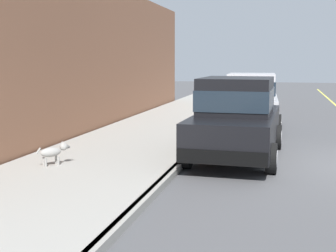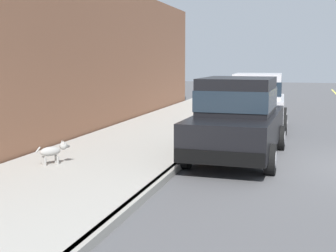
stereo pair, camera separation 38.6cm
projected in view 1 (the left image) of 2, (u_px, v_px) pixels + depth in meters
ground_plane at (331, 166)px, 10.26m from camera, size 80.00×80.00×0.00m
curb at (189, 156)px, 11.01m from camera, size 0.16×64.00×0.14m
sidewalk at (118, 152)px, 11.44m from camera, size 3.60×64.00×0.14m
car_black_sedan at (236, 117)px, 10.96m from camera, size 2.12×4.65×1.92m
car_silver_hatchback at (251, 100)px, 15.73m from camera, size 2.06×3.86×1.88m
dog_grey at (54, 151)px, 9.69m from camera, size 0.53×0.60×0.49m
building_facade at (100, 57)px, 15.58m from camera, size 0.50×20.00×4.88m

